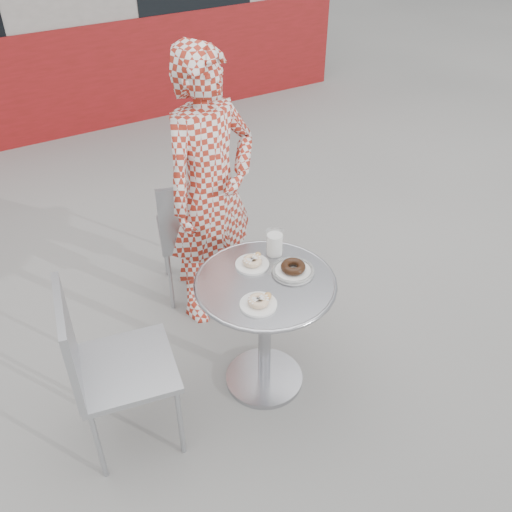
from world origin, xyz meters
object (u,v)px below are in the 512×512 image
bistro_table (265,308)px  plate_checker (293,269)px  chair_far (195,255)px  chair_left (128,396)px  seated_person (211,192)px  milk_cup (275,243)px  plate_far (253,262)px  plate_near (259,302)px

bistro_table → plate_checker: size_ratio=3.33×
chair_far → chair_left: size_ratio=0.95×
chair_left → seated_person: bearing=-39.7°
chair_far → seated_person: size_ratio=0.53×
chair_far → milk_cup: (0.13, -0.73, 0.49)m
chair_far → plate_checker: size_ratio=4.13×
plate_far → bistro_table: bearing=-94.6°
plate_far → plate_near: size_ratio=0.98×
plate_far → chair_far: bearing=89.1°
bistro_table → seated_person: bearing=84.7°
plate_far → plate_near: bearing=-114.5°
bistro_table → seated_person: size_ratio=0.43×
seated_person → plate_checker: bearing=-96.4°
seated_person → milk_cup: bearing=-93.9°
chair_far → milk_cup: chair_far is taller
plate_checker → seated_person: bearing=97.1°
plate_checker → milk_cup: bearing=89.4°
bistro_table → chair_far: (0.02, 0.89, -0.26)m
seated_person → plate_near: seated_person is taller
chair_far → plate_near: 1.12m
bistro_table → plate_checker: (0.15, -0.01, 0.19)m
plate_far → plate_near: (-0.12, -0.27, 0.00)m
bistro_table → chair_far: size_ratio=0.81×
chair_far → milk_cup: size_ratio=6.25×
chair_left → plate_near: size_ratio=5.37×
plate_near → plate_checker: (0.26, 0.12, -0.00)m
chair_left → milk_cup: bearing=-70.7°
plate_near → milk_cup: milk_cup is taller
bistro_table → plate_far: (0.01, 0.14, 0.19)m
plate_near → bistro_table: bearing=49.3°
seated_person → plate_checker: seated_person is taller
plate_checker → bistro_table: bearing=177.3°
plate_far → milk_cup: 0.15m
plate_checker → chair_far: bearing=98.1°
chair_left → milk_cup: size_ratio=6.61×
seated_person → plate_near: (-0.18, -0.82, -0.10)m
bistro_table → plate_far: plate_far is taller
chair_left → plate_near: 0.77m
chair_far → milk_cup: bearing=117.2°
plate_near → milk_cup: (0.27, 0.30, 0.05)m
plate_near → milk_cup: size_ratio=1.23×
chair_left → milk_cup: 1.01m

